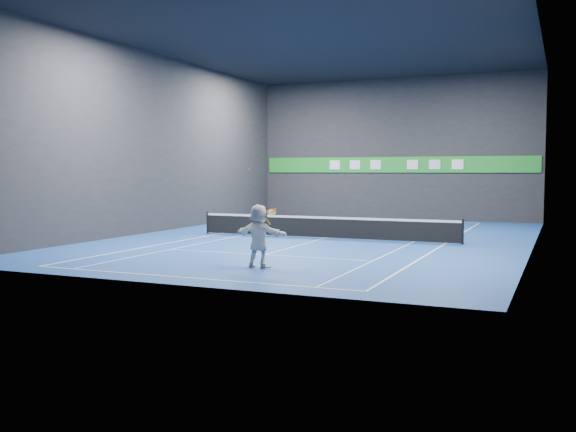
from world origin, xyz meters
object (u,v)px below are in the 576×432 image
at_px(tennis_net, 324,227).
at_px(tennis_racket, 271,212).
at_px(tennis_ball, 249,170).
at_px(player, 259,236).

height_order(tennis_net, tennis_racket, tennis_racket).
bearing_deg(tennis_ball, tennis_racket, -5.74).
xyz_separation_m(tennis_ball, tennis_net, (-0.71, 9.08, -2.59)).
relative_size(tennis_ball, tennis_racket, 0.12).
distance_m(player, tennis_net, 9.30).
distance_m(player, tennis_ball, 2.16).
height_order(tennis_ball, tennis_net, tennis_ball).
bearing_deg(tennis_racket, tennis_ball, 174.26).
bearing_deg(tennis_net, tennis_racket, -80.46).
xyz_separation_m(tennis_net, tennis_racket, (1.54, -9.17, 1.24)).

